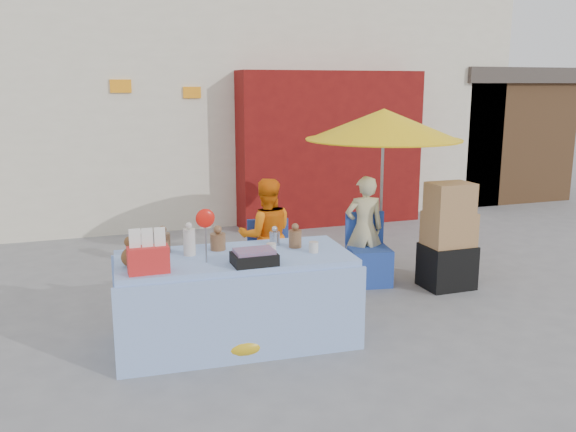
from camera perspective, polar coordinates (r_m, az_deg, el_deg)
name	(u,v)px	position (r m, az deg, el deg)	size (l,w,h in m)	color
ground	(292,326)	(6.21, 0.39, -10.29)	(80.00, 80.00, 0.00)	slate
backdrop	(193,48)	(13.16, -8.87, 15.23)	(14.00, 8.00, 7.80)	silver
market_table	(234,298)	(5.74, -5.05, -7.61)	(2.25, 1.15, 1.32)	#8DABE2
chair_left	(270,273)	(7.01, -1.66, -5.39)	(0.55, 0.55, 0.85)	#203D97
chair_right	(368,263)	(7.47, 7.54, -4.38)	(0.55, 0.55, 0.85)	#203D97
vendor_orange	(266,236)	(7.02, -2.04, -1.86)	(0.65, 0.51, 1.34)	orange
vendor_beige	(364,229)	(7.48, 7.14, -1.20)	(0.48, 0.31, 1.30)	#C5BB8B
umbrella	(384,125)	(7.57, 8.94, 8.40)	(1.90, 1.90, 2.09)	gray
box_stack	(448,240)	(7.42, 14.76, -2.16)	(0.57, 0.47, 1.27)	black
tarp_bundle	(242,340)	(5.59, -4.36, -11.46)	(0.60, 0.48, 0.27)	gold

